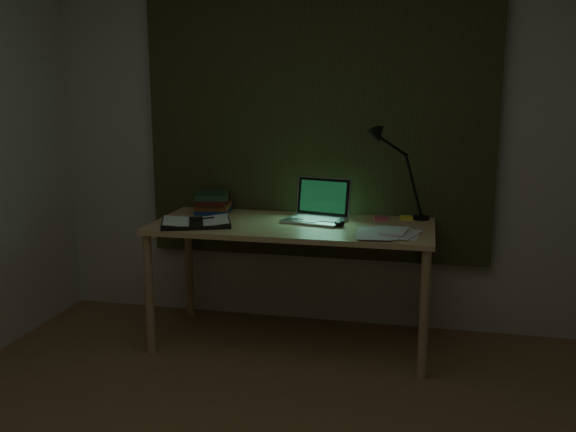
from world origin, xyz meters
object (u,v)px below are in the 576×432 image
loose_papers (386,231)px  desk_lamp (423,175)px  laptop (315,201)px  book_stack (212,202)px  open_textbook (196,222)px  desk (292,285)px

loose_papers → desk_lamp: 0.52m
laptop → book_stack: bearing=-178.0°
laptop → desk_lamp: (0.62, 0.21, 0.15)m
desk_lamp → open_textbook: bearing=-171.7°
laptop → book_stack: size_ratio=1.57×
desk → open_textbook: 0.69m
laptop → loose_papers: (0.44, -0.20, -0.12)m
laptop → loose_papers: bearing=-11.2°
open_textbook → desk: bearing=-4.5°
open_textbook → desk_lamp: bearing=-1.6°
loose_papers → laptop: bearing=155.6°
desk → loose_papers: 0.68m
desk → desk_lamp: bearing=21.3°
desk → desk_lamp: 1.02m
book_stack → open_textbook: bearing=-85.4°
open_textbook → desk_lamp: (1.28, 0.45, 0.25)m
desk → laptop: (0.12, 0.08, 0.50)m
open_textbook → loose_papers: open_textbook is taller
book_stack → loose_papers: 1.17m
laptop → loose_papers: size_ratio=1.20×
laptop → desk_lamp: 0.67m
laptop → open_textbook: bearing=-147.0°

